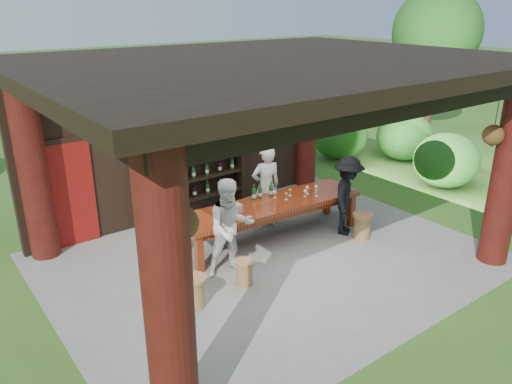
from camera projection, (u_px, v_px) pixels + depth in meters
ground at (269, 258)px, 8.93m from camera, size 90.00×90.00×0.00m
pavilion at (254, 138)px, 8.48m from camera, size 7.50×6.00×3.60m
wine_shelf at (193, 170)px, 10.34m from camera, size 2.34×0.36×2.06m
tasting_table at (271, 208)px, 9.43m from camera, size 3.73×1.20×0.75m
stool_near_left at (245, 272)px, 8.03m from camera, size 0.33×0.33×0.43m
stool_near_right at (362, 225)px, 9.58m from camera, size 0.40×0.40×0.52m
stool_far_left at (194, 291)px, 7.42m from camera, size 0.38×0.38×0.51m
host at (266, 187)px, 9.98m from camera, size 0.69×0.53×1.67m
guest_woman at (231, 228)px, 8.18m from camera, size 0.94×0.81×1.67m
guest_man at (348, 196)px, 9.65m from camera, size 1.16×1.04×1.56m
table_bottles at (262, 190)px, 9.58m from camera, size 0.46×0.12×0.31m
table_glasses at (301, 192)px, 9.72m from camera, size 0.91×0.49×0.15m
napkin_basket at (234, 209)px, 8.96m from camera, size 0.27×0.20×0.14m
shrubs at (348, 190)px, 10.56m from camera, size 15.66×8.49×1.36m
trees at (331, 45)px, 11.47m from camera, size 21.11×10.52×4.80m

